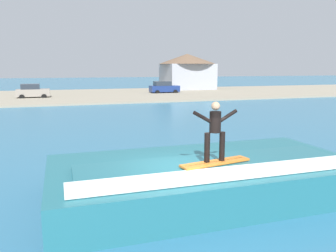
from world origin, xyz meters
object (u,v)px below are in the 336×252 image
(car_near_shore, at_px, (33,91))
(house_gabled_white, at_px, (187,70))
(surfer, at_px, (215,128))
(surfboard, at_px, (215,163))
(car_far_shore, at_px, (164,87))
(wave_crest, at_px, (206,177))

(car_near_shore, distance_m, house_gabled_white, 26.82)
(surfer, bearing_deg, car_near_shore, 100.95)
(surfboard, relative_size, car_far_shore, 0.51)
(car_far_shore, relative_size, house_gabled_white, 0.43)
(wave_crest, distance_m, surfer, 1.76)
(car_far_shore, bearing_deg, car_near_shore, -171.19)
(car_far_shore, bearing_deg, wave_crest, -105.53)
(car_near_shore, height_order, house_gabled_white, house_gabled_white)
(wave_crest, xyz_separation_m, car_near_shore, (-7.19, 36.31, 0.39))
(surfboard, distance_m, surfer, 0.98)
(wave_crest, xyz_separation_m, car_far_shore, (10.87, 39.11, 0.39))
(car_near_shore, height_order, car_far_shore, same)
(wave_crest, distance_m, surfboard, 0.95)
(car_near_shore, bearing_deg, house_gabled_white, 22.58)
(car_near_shore, xyz_separation_m, car_far_shore, (18.06, 2.80, 0.00))
(car_near_shore, xyz_separation_m, house_gabled_white, (24.65, 10.25, 2.52))
(car_far_shore, xyz_separation_m, house_gabled_white, (6.59, 7.45, 2.52))
(surfboard, distance_m, car_near_shore, 37.68)
(surfboard, height_order, car_near_shore, car_near_shore)
(wave_crest, relative_size, car_far_shore, 2.14)
(wave_crest, distance_m, car_far_shore, 40.60)
(surfer, xyz_separation_m, car_near_shore, (-7.15, 36.95, -1.25))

